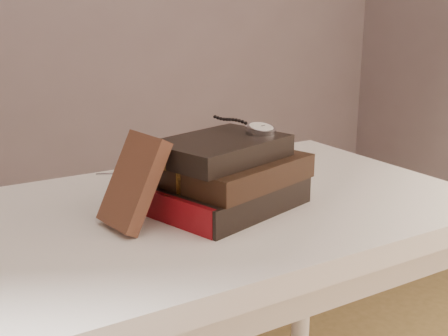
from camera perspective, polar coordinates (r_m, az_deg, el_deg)
table at (r=1.07m, az=-2.25°, el=-8.30°), size 1.00×0.60×0.75m
book_stack at (r=1.01m, az=0.55°, el=-0.77°), size 0.30×0.24×0.13m
journal at (r=0.93m, az=-8.93°, el=-1.36°), size 0.10×0.11×0.15m
pocket_watch at (r=1.03m, az=3.42°, el=3.99°), size 0.07×0.16×0.02m
eyeglasses at (r=1.00m, az=-6.61°, el=-0.21°), size 0.14×0.15×0.05m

